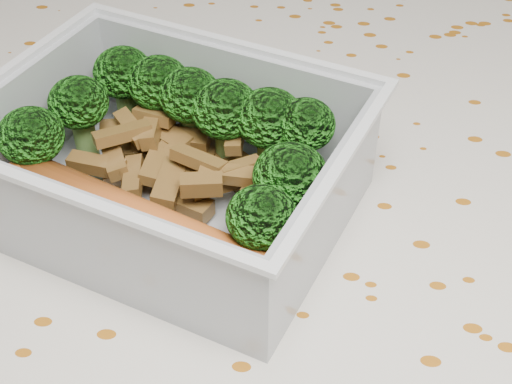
{
  "coord_description": "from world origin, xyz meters",
  "views": [
    {
      "loc": [
        0.02,
        -0.28,
        1.03
      ],
      "look_at": [
        -0.01,
        -0.0,
        0.78
      ],
      "focal_mm": 50.0,
      "sensor_mm": 36.0,
      "label": 1
    }
  ],
  "objects": [
    {
      "name": "dining_table",
      "position": [
        0.0,
        0.0,
        0.67
      ],
      "size": [
        1.4,
        0.9,
        0.75
      ],
      "color": "brown",
      "rests_on": "ground"
    },
    {
      "name": "tablecloth",
      "position": [
        0.0,
        0.0,
        0.72
      ],
      "size": [
        1.46,
        0.96,
        0.19
      ],
      "color": "beige",
      "rests_on": "dining_table"
    },
    {
      "name": "lunch_container",
      "position": [
        -0.06,
        0.01,
        0.78
      ],
      "size": [
        0.24,
        0.22,
        0.07
      ],
      "color": "silver",
      "rests_on": "tablecloth"
    },
    {
      "name": "broccoli_florets",
      "position": [
        -0.05,
        0.03,
        0.8
      ],
      "size": [
        0.18,
        0.15,
        0.06
      ],
      "color": "#608C3F",
      "rests_on": "lunch_container"
    },
    {
      "name": "meat_pile",
      "position": [
        -0.06,
        0.03,
        0.78
      ],
      "size": [
        0.12,
        0.09,
        0.03
      ],
      "color": "brown",
      "rests_on": "lunch_container"
    },
    {
      "name": "sausage",
      "position": [
        -0.07,
        -0.03,
        0.78
      ],
      "size": [
        0.16,
        0.09,
        0.03
      ],
      "color": "#B45420",
      "rests_on": "lunch_container"
    }
  ]
}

